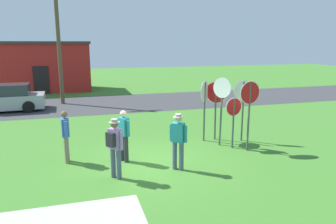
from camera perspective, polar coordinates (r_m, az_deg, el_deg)
The scene contains 15 objects.
ground_plane at distance 10.35m, azimuth -3.13°, elevation -9.20°, with size 80.00×80.00×0.00m, color #3D7528.
street_asphalt at distance 20.66m, azimuth -10.06°, elevation 1.52°, with size 60.00×6.40×0.01m, color #38383A.
building_background at distance 27.49m, azimuth -21.49°, elevation 7.60°, with size 7.42×3.93×3.90m.
utility_pole at distance 21.04m, azimuth -18.93°, elevation 11.43°, with size 1.80×0.24×7.08m.
parked_car_on_street at distance 20.22m, azimuth -27.09°, elevation 2.10°, with size 4.35×2.12×1.51m.
stop_sign_low_front at distance 11.48m, azimuth 14.35°, elevation 1.56°, with size 0.82×0.12×2.50m.
stop_sign_nearest at distance 12.59m, azimuth 8.52°, elevation 2.20°, with size 0.63×0.64×2.33m.
stop_sign_rear_right at distance 11.92m, azimuth 9.56°, elevation 2.22°, with size 0.43×0.66×2.55m.
stop_sign_rear_left at distance 11.73m, azimuth 11.62°, elevation -0.42°, with size 0.67×0.12×1.87m.
stop_sign_leaning_right at distance 12.62m, azimuth 13.27°, elevation 2.15°, with size 0.74×0.28×2.39m.
stop_sign_leaning_left at distance 12.37m, azimuth 6.53°, elevation 2.21°, with size 0.58×0.61×2.38m.
person_in_blue at distance 9.06m, azimuth -9.49°, elevation -5.74°, with size 0.47×0.48×1.74m.
person_with_sunhat at distance 10.34m, azimuth -7.90°, elevation -3.75°, with size 0.36×0.52×1.69m.
person_in_dark_shirt at distance 9.57m, azimuth 1.82°, elevation -4.75°, with size 0.45×0.41×1.74m.
person_on_left at distance 10.68m, azimuth -17.83°, elevation -3.72°, with size 0.26×0.57×1.69m.
Camera 1 is at (-2.18, -9.38, 3.78)m, focal length 34.14 mm.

